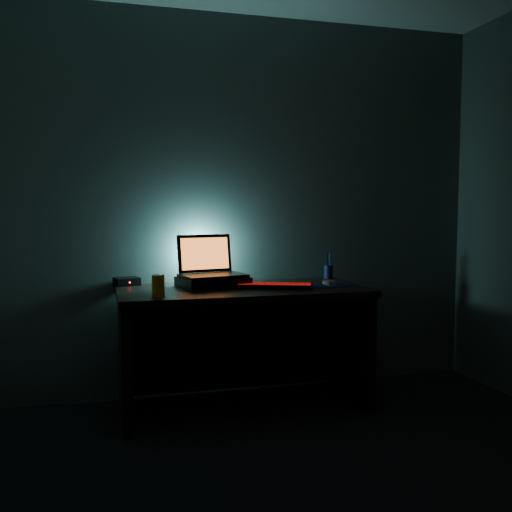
{
  "coord_description": "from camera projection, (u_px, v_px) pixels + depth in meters",
  "views": [
    {
      "loc": [
        -0.82,
        -1.73,
        1.23
      ],
      "look_at": [
        0.07,
        1.57,
        0.95
      ],
      "focal_mm": 40.0,
      "sensor_mm": 36.0,
      "label": 1
    }
  ],
  "objects": [
    {
      "name": "mousepad",
      "position": [
        329.0,
        285.0,
        3.58
      ],
      "size": [
        0.23,
        0.21,
        0.0
      ],
      "primitive_type": "cube",
      "rotation": [
        0.0,
        0.0,
        0.04
      ],
      "color": "#0B184E",
      "rests_on": "desk"
    },
    {
      "name": "pen_cup",
      "position": [
        328.0,
        272.0,
        3.93
      ],
      "size": [
        0.08,
        0.08,
        0.09
      ],
      "primitive_type": "cylinder",
      "rotation": [
        0.0,
        0.0,
        -0.3
      ],
      "color": "black",
      "rests_on": "desk"
    },
    {
      "name": "mouse",
      "position": [
        329.0,
        283.0,
        3.58
      ],
      "size": [
        0.06,
        0.09,
        0.03
      ],
      "primitive_type": "cube",
      "rotation": [
        0.0,
        0.0,
        0.04
      ],
      "color": "gray",
      "rests_on": "mousepad"
    },
    {
      "name": "laptop",
      "position": [
        210.0,
        267.0,
        3.56
      ],
      "size": [
        0.43,
        0.36,
        0.26
      ],
      "rotation": [
        0.0,
        0.0,
        0.22
      ],
      "color": "black",
      "rests_on": "riser"
    },
    {
      "name": "desk",
      "position": [
        241.0,
        328.0,
        3.54
      ],
      "size": [
        1.5,
        0.7,
        0.75
      ],
      "color": "black",
      "rests_on": "ground"
    },
    {
      "name": "keyboard",
      "position": [
        275.0,
        286.0,
        3.46
      ],
      "size": [
        0.48,
        0.3,
        0.03
      ],
      "rotation": [
        0.0,
        0.0,
        -0.36
      ],
      "color": "black",
      "rests_on": "desk"
    },
    {
      "name": "router",
      "position": [
        127.0,
        281.0,
        3.58
      ],
      "size": [
        0.17,
        0.15,
        0.05
      ],
      "rotation": [
        0.0,
        0.0,
        0.26
      ],
      "color": "black",
      "rests_on": "desk"
    },
    {
      "name": "room",
      "position": [
        361.0,
        202.0,
        1.87
      ],
      "size": [
        3.5,
        4.0,
        2.5
      ],
      "color": "black",
      "rests_on": "ground"
    },
    {
      "name": "juice_glass",
      "position": [
        158.0,
        286.0,
        3.12
      ],
      "size": [
        0.07,
        0.07,
        0.12
      ],
      "primitive_type": "cylinder",
      "rotation": [
        0.0,
        0.0,
        0.03
      ],
      "color": "orange",
      "rests_on": "desk"
    },
    {
      "name": "riser",
      "position": [
        213.0,
        282.0,
        3.52
      ],
      "size": [
        0.46,
        0.38,
        0.06
      ],
      "primitive_type": "cube",
      "rotation": [
        0.0,
        0.0,
        0.22
      ],
      "color": "black",
      "rests_on": "desk"
    }
  ]
}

